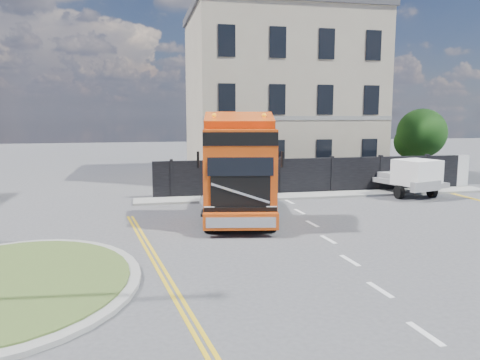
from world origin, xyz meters
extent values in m
plane|color=#424244|center=(0.00, 0.00, 0.00)|extent=(120.00, 120.00, 0.00)
cylinder|color=gray|center=(-7.00, -3.00, 0.06)|extent=(6.80, 6.80, 0.12)
cylinder|color=#364A1D|center=(-7.00, -3.00, 0.14)|extent=(6.20, 6.20, 0.05)
cube|color=black|center=(6.00, 9.00, 1.00)|extent=(18.00, 0.25, 2.00)
cube|color=silver|center=(14.50, 9.00, 1.00)|extent=(2.60, 0.12, 2.00)
cube|color=#B3A98E|center=(6.00, 16.50, 5.50)|extent=(12.00, 10.00, 11.00)
cube|color=#46464A|center=(6.00, 16.50, 11.25)|extent=(12.30, 10.30, 0.50)
cube|color=#B3A98E|center=(3.00, 16.50, 12.00)|extent=(0.80, 0.80, 1.60)
cube|color=#B3A98E|center=(9.00, 16.50, 12.00)|extent=(0.80, 0.80, 1.60)
cylinder|color=#382619|center=(14.50, 12.00, 1.20)|extent=(0.24, 0.24, 2.40)
sphere|color=black|center=(14.50, 12.00, 3.20)|extent=(3.20, 3.20, 3.20)
sphere|color=black|center=(14.00, 12.40, 2.60)|extent=(2.20, 2.20, 2.20)
cube|color=gray|center=(6.00, 8.10, 0.06)|extent=(20.00, 1.60, 0.12)
cube|color=black|center=(0.59, 4.14, 0.82)|extent=(3.85, 7.26, 0.49)
cube|color=#CE450E|center=(0.26, 2.26, 2.35)|extent=(3.19, 3.28, 3.06)
cube|color=#CE450E|center=(0.46, 3.39, 3.61)|extent=(2.87, 1.45, 1.53)
cube|color=black|center=(0.01, 0.88, 2.79)|extent=(2.38, 0.49, 1.15)
cube|color=#CE450E|center=(-0.05, 0.53, 0.60)|extent=(2.76, 0.86, 0.60)
cylinder|color=black|center=(-1.06, 1.60, 0.57)|extent=(0.54, 1.18, 1.14)
cylinder|color=gray|center=(-1.06, 1.60, 0.57)|extent=(0.49, 0.68, 0.63)
cylinder|color=black|center=(1.27, 1.19, 0.57)|extent=(0.54, 1.18, 1.14)
cylinder|color=gray|center=(1.27, 1.19, 0.57)|extent=(0.49, 0.68, 0.63)
cylinder|color=black|center=(-0.38, 5.43, 0.57)|extent=(0.54, 1.18, 1.14)
cylinder|color=gray|center=(-0.38, 5.43, 0.57)|extent=(0.49, 0.68, 0.63)
cylinder|color=black|center=(1.95, 5.01, 0.57)|extent=(0.54, 1.18, 1.14)
cylinder|color=gray|center=(1.95, 5.01, 0.57)|extent=(0.49, 0.68, 0.63)
cylinder|color=black|center=(-0.15, 6.72, 0.57)|extent=(0.54, 1.18, 1.14)
cylinder|color=gray|center=(-0.15, 6.72, 0.57)|extent=(0.49, 0.68, 0.63)
cylinder|color=black|center=(2.18, 6.31, 0.57)|extent=(0.54, 1.18, 1.14)
cylinder|color=gray|center=(2.18, 6.31, 0.57)|extent=(0.49, 0.68, 0.63)
cube|color=gray|center=(10.73, 8.00, 0.72)|extent=(3.29, 5.28, 0.26)
cube|color=silver|center=(10.73, 6.46, 1.38)|extent=(2.40, 2.33, 1.33)
cylinder|color=black|center=(9.76, 6.46, 0.36)|extent=(0.26, 0.72, 0.72)
cylinder|color=black|center=(11.71, 6.46, 0.36)|extent=(0.26, 0.72, 0.72)
cylinder|color=black|center=(9.76, 9.54, 0.36)|extent=(0.26, 0.72, 0.72)
cylinder|color=black|center=(11.71, 9.54, 0.36)|extent=(0.26, 0.72, 0.72)
camera|label=1|loc=(-3.47, -15.65, 4.46)|focal=35.00mm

